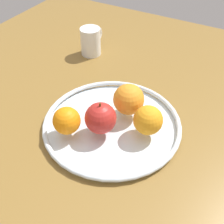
{
  "coord_description": "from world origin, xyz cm",
  "views": [
    {
      "loc": [
        -42.48,
        -23.65,
        49.14
      ],
      "look_at": [
        0.0,
        0.0,
        4.8
      ],
      "focal_mm": 44.69,
      "sensor_mm": 36.0,
      "label": 1
    }
  ],
  "objects_px": {
    "orange_back_right": "(67,121)",
    "orange_front_right": "(148,120)",
    "orange_back_left": "(129,99)",
    "fruit_bowl": "(112,124)",
    "apple": "(101,118)",
    "ambient_mug": "(91,41)"
  },
  "relations": [
    {
      "from": "apple",
      "to": "ambient_mug",
      "type": "bearing_deg",
      "value": 35.61
    },
    {
      "from": "fruit_bowl",
      "to": "orange_back_right",
      "type": "relative_size",
      "value": 5.25
    },
    {
      "from": "orange_front_right",
      "to": "ambient_mug",
      "type": "xyz_separation_m",
      "value": [
        0.26,
        0.32,
        -0.01
      ]
    },
    {
      "from": "apple",
      "to": "orange_front_right",
      "type": "height_order",
      "value": "apple"
    },
    {
      "from": "apple",
      "to": "orange_front_right",
      "type": "xyz_separation_m",
      "value": [
        0.05,
        -0.1,
        -0.0
      ]
    },
    {
      "from": "orange_back_right",
      "to": "orange_front_right",
      "type": "bearing_deg",
      "value": -61.04
    },
    {
      "from": "orange_front_right",
      "to": "orange_back_left",
      "type": "bearing_deg",
      "value": 60.02
    },
    {
      "from": "fruit_bowl",
      "to": "orange_front_right",
      "type": "distance_m",
      "value": 0.1
    },
    {
      "from": "orange_back_left",
      "to": "orange_front_right",
      "type": "relative_size",
      "value": 1.13
    },
    {
      "from": "orange_back_right",
      "to": "orange_front_right",
      "type": "height_order",
      "value": "orange_front_right"
    },
    {
      "from": "apple",
      "to": "ambient_mug",
      "type": "xyz_separation_m",
      "value": [
        0.31,
        0.22,
        -0.01
      ]
    },
    {
      "from": "ambient_mug",
      "to": "apple",
      "type": "bearing_deg",
      "value": -144.39
    },
    {
      "from": "orange_front_right",
      "to": "ambient_mug",
      "type": "distance_m",
      "value": 0.41
    },
    {
      "from": "apple",
      "to": "orange_back_right",
      "type": "xyz_separation_m",
      "value": [
        -0.04,
        0.07,
        -0.0
      ]
    },
    {
      "from": "orange_back_left",
      "to": "fruit_bowl",
      "type": "bearing_deg",
      "value": 161.09
    },
    {
      "from": "orange_back_left",
      "to": "ambient_mug",
      "type": "bearing_deg",
      "value": 48.38
    },
    {
      "from": "orange_back_left",
      "to": "ambient_mug",
      "type": "xyz_separation_m",
      "value": [
        0.22,
        0.25,
        -0.01
      ]
    },
    {
      "from": "orange_back_right",
      "to": "fruit_bowl",
      "type": "bearing_deg",
      "value": -43.87
    },
    {
      "from": "orange_back_left",
      "to": "orange_back_right",
      "type": "distance_m",
      "value": 0.16
    },
    {
      "from": "orange_front_right",
      "to": "apple",
      "type": "bearing_deg",
      "value": 117.02
    },
    {
      "from": "fruit_bowl",
      "to": "ambient_mug",
      "type": "xyz_separation_m",
      "value": [
        0.27,
        0.23,
        0.04
      ]
    },
    {
      "from": "orange_back_left",
      "to": "ambient_mug",
      "type": "distance_m",
      "value": 0.33
    }
  ]
}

